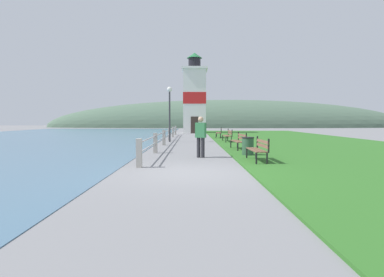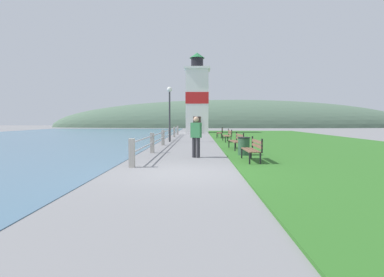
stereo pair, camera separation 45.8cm
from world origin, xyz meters
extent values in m
plane|color=slate|center=(0.00, 0.00, 0.00)|extent=(160.00, 160.00, 0.00)
cube|color=#2D6623|center=(7.78, 13.56, 0.03)|extent=(12.00, 40.67, 0.06)
cube|color=#476B84|center=(-14.28, 13.56, 0.01)|extent=(24.00, 65.08, 0.01)
cube|color=#A8A399|center=(-1.68, 1.00, 0.48)|extent=(0.18, 0.18, 0.96)
cube|color=#A8A399|center=(-1.68, 5.41, 0.48)|extent=(0.18, 0.18, 0.96)
cube|color=#A8A399|center=(-1.68, 9.82, 0.48)|extent=(0.18, 0.18, 0.96)
cube|color=#A8A399|center=(-1.68, 14.23, 0.48)|extent=(0.18, 0.18, 0.96)
cube|color=#A8A399|center=(-1.68, 18.64, 0.48)|extent=(0.18, 0.18, 0.96)
cube|color=#A8A399|center=(-1.68, 23.05, 0.48)|extent=(0.18, 0.18, 0.96)
cylinder|color=#B2B2B7|center=(-1.68, 12.02, 0.82)|extent=(0.06, 22.05, 0.06)
cylinder|color=#B2B2B7|center=(-1.68, 12.02, 0.48)|extent=(0.06, 22.05, 0.06)
cube|color=brown|center=(2.33, 2.20, 0.47)|extent=(0.15, 1.69, 0.04)
cube|color=brown|center=(2.47, 2.20, 0.47)|extent=(0.15, 1.69, 0.04)
cube|color=brown|center=(2.62, 2.20, 0.47)|extent=(0.15, 1.69, 0.04)
cube|color=brown|center=(2.71, 2.20, 0.79)|extent=(0.09, 1.69, 0.11)
cube|color=brown|center=(2.71, 2.20, 0.63)|extent=(0.09, 1.69, 0.11)
cube|color=black|center=(2.31, 1.38, 0.23)|extent=(0.05, 0.05, 0.45)
cube|color=black|center=(2.27, 3.01, 0.23)|extent=(0.05, 0.05, 0.45)
cube|color=black|center=(2.68, 1.38, 0.23)|extent=(0.05, 0.05, 0.45)
cube|color=black|center=(2.64, 3.02, 0.23)|extent=(0.05, 0.05, 0.45)
cube|color=black|center=(2.72, 1.38, 0.70)|extent=(0.05, 0.05, 0.49)
cube|color=black|center=(2.69, 3.02, 0.70)|extent=(0.05, 0.05, 0.49)
cube|color=brown|center=(2.33, 6.72, 0.47)|extent=(0.23, 1.86, 0.04)
cube|color=brown|center=(2.47, 6.73, 0.47)|extent=(0.23, 1.86, 0.04)
cube|color=brown|center=(2.62, 6.74, 0.47)|extent=(0.23, 1.86, 0.04)
cube|color=brown|center=(2.71, 6.74, 0.79)|extent=(0.17, 1.85, 0.11)
cube|color=brown|center=(2.71, 6.74, 0.63)|extent=(0.17, 1.85, 0.11)
cube|color=black|center=(2.34, 5.81, 0.23)|extent=(0.05, 0.05, 0.45)
cube|color=black|center=(2.23, 7.61, 0.23)|extent=(0.05, 0.05, 0.45)
cube|color=black|center=(2.71, 5.84, 0.23)|extent=(0.05, 0.05, 0.45)
cube|color=black|center=(2.60, 7.64, 0.23)|extent=(0.05, 0.05, 0.45)
cube|color=black|center=(2.76, 5.84, 0.70)|extent=(0.05, 0.05, 0.49)
cube|color=black|center=(2.65, 7.64, 0.70)|extent=(0.05, 0.05, 0.49)
cube|color=brown|center=(2.41, 12.35, 0.47)|extent=(0.14, 1.98, 0.04)
cube|color=brown|center=(2.55, 12.36, 0.47)|extent=(0.14, 1.98, 0.04)
cube|color=brown|center=(2.70, 12.36, 0.47)|extent=(0.14, 1.98, 0.04)
cube|color=brown|center=(2.79, 12.36, 0.79)|extent=(0.09, 1.98, 0.11)
cube|color=brown|center=(2.79, 12.36, 0.63)|extent=(0.09, 1.98, 0.11)
cube|color=black|center=(2.38, 11.39, 0.23)|extent=(0.05, 0.05, 0.45)
cube|color=black|center=(2.35, 13.32, 0.23)|extent=(0.05, 0.05, 0.45)
cube|color=black|center=(2.75, 11.39, 0.23)|extent=(0.05, 0.05, 0.45)
cube|color=black|center=(2.72, 13.32, 0.23)|extent=(0.05, 0.05, 0.45)
cube|color=black|center=(2.80, 11.40, 0.70)|extent=(0.05, 0.05, 0.49)
cube|color=black|center=(2.77, 13.32, 0.70)|extent=(0.05, 0.05, 0.49)
cube|color=brown|center=(2.23, 17.05, 0.47)|extent=(0.33, 2.00, 0.04)
cube|color=brown|center=(2.38, 17.03, 0.47)|extent=(0.33, 2.00, 0.04)
cube|color=brown|center=(2.52, 17.02, 0.47)|extent=(0.33, 2.00, 0.04)
cube|color=brown|center=(2.61, 17.01, 0.79)|extent=(0.27, 1.99, 0.11)
cube|color=brown|center=(2.61, 17.01, 0.63)|extent=(0.27, 1.99, 0.11)
cube|color=black|center=(2.09, 16.09, 0.23)|extent=(0.06, 0.06, 0.45)
cube|color=black|center=(2.30, 18.02, 0.23)|extent=(0.06, 0.06, 0.45)
cube|color=black|center=(2.46, 16.05, 0.23)|extent=(0.06, 0.06, 0.45)
cube|color=black|center=(2.67, 17.98, 0.23)|extent=(0.06, 0.06, 0.45)
cube|color=black|center=(2.51, 16.04, 0.70)|extent=(0.06, 0.06, 0.49)
cube|color=black|center=(2.72, 17.98, 0.70)|extent=(0.06, 0.06, 0.49)
cube|color=white|center=(0.38, 28.10, 3.83)|extent=(2.71, 2.71, 7.66)
cube|color=red|center=(0.38, 28.10, 4.22)|extent=(2.75, 2.75, 1.38)
cube|color=white|center=(0.38, 28.10, 7.79)|extent=(3.12, 3.12, 0.25)
cylinder|color=black|center=(0.38, 28.10, 8.52)|extent=(1.49, 1.49, 1.20)
cone|color=#23703D|center=(0.38, 28.10, 9.45)|extent=(1.86, 1.86, 0.66)
cube|color=#332823|center=(0.38, 26.72, 1.00)|extent=(0.90, 0.06, 2.00)
cylinder|color=#28282D|center=(0.36, 3.70, 0.42)|extent=(0.16, 0.16, 0.84)
cylinder|color=#28282D|center=(0.53, 3.62, 0.42)|extent=(0.16, 0.16, 0.84)
cube|color=#337A47|center=(0.45, 3.66, 1.16)|extent=(0.48, 0.38, 0.63)
sphere|color=tan|center=(0.45, 3.66, 1.61)|extent=(0.23, 0.23, 0.23)
cylinder|color=#2D5138|center=(2.52, 4.11, 0.40)|extent=(0.50, 0.50, 0.80)
cylinder|color=black|center=(2.52, 4.11, 0.82)|extent=(0.54, 0.54, 0.04)
cylinder|color=#333338|center=(-1.53, 12.69, 1.80)|extent=(0.12, 0.12, 3.60)
sphere|color=white|center=(-1.53, 12.69, 3.78)|extent=(0.36, 0.36, 0.36)
ellipsoid|color=#4C6651|center=(8.00, 57.12, 0.00)|extent=(80.00, 16.00, 12.00)
camera|label=1|loc=(0.08, -8.89, 1.58)|focal=28.00mm
camera|label=2|loc=(0.54, -8.89, 1.58)|focal=28.00mm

